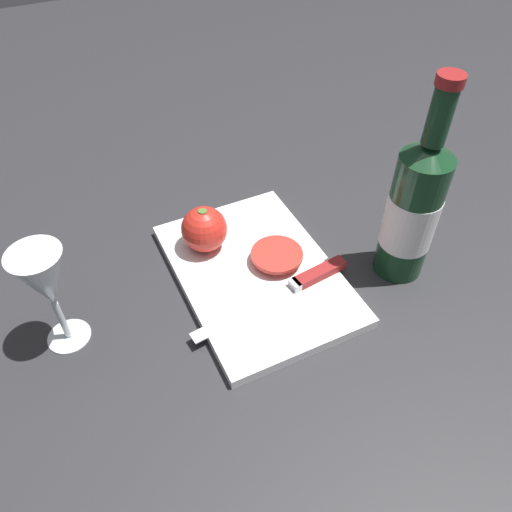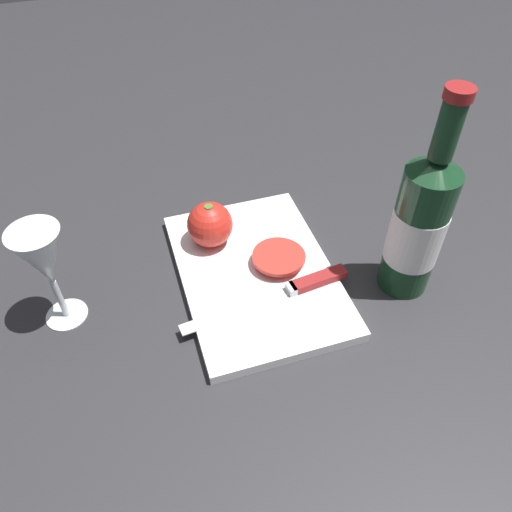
{
  "view_description": "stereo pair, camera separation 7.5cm",
  "coord_description": "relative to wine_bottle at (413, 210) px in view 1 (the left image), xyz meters",
  "views": [
    {
      "loc": [
        -0.39,
        0.25,
        0.58
      ],
      "look_at": [
        0.08,
        0.02,
        0.05
      ],
      "focal_mm": 35.0,
      "sensor_mm": 36.0,
      "label": 1
    },
    {
      "loc": [
        -0.42,
        0.18,
        0.58
      ],
      "look_at": [
        0.08,
        0.02,
        0.05
      ],
      "focal_mm": 35.0,
      "sensor_mm": 36.0,
      "label": 2
    }
  ],
  "objects": [
    {
      "name": "cutting_board",
      "position": [
        0.08,
        0.21,
        -0.11
      ],
      "size": [
        0.33,
        0.23,
        0.02
      ],
      "color": "white",
      "rests_on": "ground_plane"
    },
    {
      "name": "whole_tomato",
      "position": [
        0.16,
        0.26,
        -0.06
      ],
      "size": [
        0.07,
        0.07,
        0.07
      ],
      "color": "red",
      "rests_on": "cutting_board"
    },
    {
      "name": "knife",
      "position": [
        0.02,
        0.16,
        -0.09
      ],
      "size": [
        0.05,
        0.26,
        0.01
      ],
      "rotation": [
        0.0,
        0.0,
        1.69
      ],
      "color": "silver",
      "rests_on": "cutting_board"
    },
    {
      "name": "tomato_slice_stack_near",
      "position": [
        0.08,
        0.17,
        -0.09
      ],
      "size": [
        0.09,
        0.09,
        0.02
      ],
      "color": "red",
      "rests_on": "cutting_board"
    },
    {
      "name": "ground_plane",
      "position": [
        -0.01,
        0.19,
        -0.12
      ],
      "size": [
        3.0,
        3.0,
        0.0
      ],
      "primitive_type": "plane",
      "color": "#28282B"
    },
    {
      "name": "wine_glass",
      "position": [
        0.09,
        0.5,
        -0.0
      ],
      "size": [
        0.07,
        0.07,
        0.16
      ],
      "color": "silver",
      "rests_on": "ground_plane"
    },
    {
      "name": "wine_bottle",
      "position": [
        0.0,
        0.0,
        0.0
      ],
      "size": [
        0.08,
        0.08,
        0.32
      ],
      "color": "#14381E",
      "rests_on": "ground_plane"
    }
  ]
}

